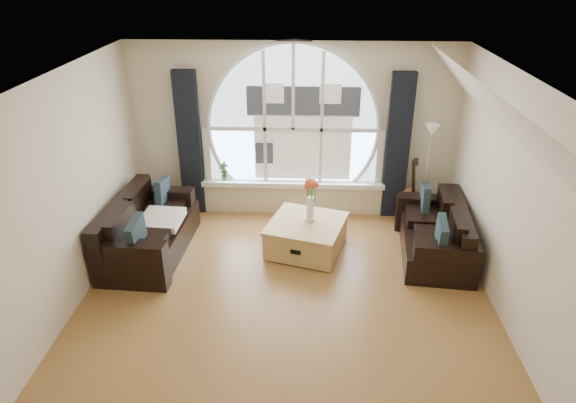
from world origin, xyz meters
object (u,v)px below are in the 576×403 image
at_px(sofa_right, 434,229).
at_px(floor_lamp, 426,176).
at_px(vase_flowers, 310,195).
at_px(coffee_chest, 306,235).
at_px(sofa_left, 149,228).
at_px(potted_plant, 224,171).
at_px(guitar, 411,187).

height_order(sofa_right, floor_lamp, floor_lamp).
bearing_deg(vase_flowers, coffee_chest, -121.15).
bearing_deg(sofa_left, sofa_right, 5.14).
distance_m(vase_flowers, floor_lamp, 1.93).
bearing_deg(coffee_chest, potted_plant, 155.19).
relative_size(sofa_left, vase_flowers, 2.62).
distance_m(sofa_right, potted_plant, 3.34).
distance_m(sofa_right, coffee_chest, 1.77).
distance_m(sofa_right, guitar, 1.12).
relative_size(sofa_right, guitar, 1.55).
xyz_separation_m(sofa_left, floor_lamp, (3.97, 1.07, 0.40)).
distance_m(sofa_left, potted_plant, 1.61).
xyz_separation_m(vase_flowers, guitar, (1.58, 0.99, -0.31)).
bearing_deg(floor_lamp, coffee_chest, -153.34).
height_order(sofa_left, floor_lamp, floor_lamp).
height_order(floor_lamp, guitar, floor_lamp).
bearing_deg(sofa_left, vase_flowers, 9.40).
bearing_deg(sofa_right, guitar, 103.26).
xyz_separation_m(sofa_right, guitar, (-0.14, 1.10, 0.13)).
height_order(sofa_right, guitar, guitar).
bearing_deg(potted_plant, sofa_left, -122.33).
bearing_deg(coffee_chest, vase_flowers, 75.29).
relative_size(coffee_chest, vase_flowers, 1.43).
bearing_deg(guitar, vase_flowers, -161.41).
xyz_separation_m(floor_lamp, guitar, (-0.16, 0.17, -0.27)).
height_order(floor_lamp, potted_plant, floor_lamp).
relative_size(sofa_left, sofa_right, 1.12).
distance_m(sofa_left, sofa_right, 3.95).
bearing_deg(sofa_right, sofa_left, -171.93).
relative_size(vase_flowers, guitar, 0.66).
height_order(coffee_chest, vase_flowers, vase_flowers).
bearing_deg(potted_plant, floor_lamp, -4.95).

